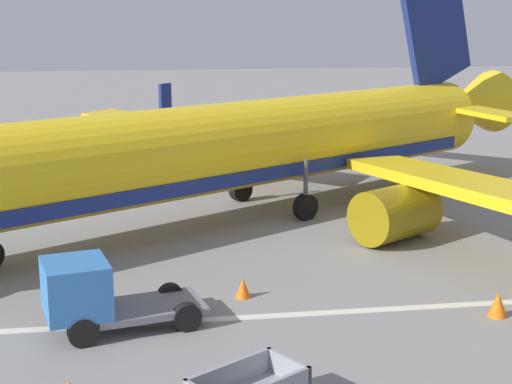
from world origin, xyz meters
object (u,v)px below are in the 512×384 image
(service_truck_beside_carts, at_px, (94,294))
(traffic_cone_mid_apron, at_px, (498,304))
(airplane, at_px, (246,146))
(traffic_cone_by_carts, at_px, (243,288))

(service_truck_beside_carts, height_order, traffic_cone_mid_apron, service_truck_beside_carts)
(airplane, distance_m, traffic_cone_by_carts, 10.41)
(service_truck_beside_carts, distance_m, traffic_cone_mid_apron, 11.59)
(service_truck_beside_carts, bearing_deg, traffic_cone_by_carts, 24.83)
(airplane, xyz_separation_m, traffic_cone_by_carts, (-1.48, -9.94, -2.74))
(service_truck_beside_carts, relative_size, traffic_cone_mid_apron, 6.31)
(airplane, xyz_separation_m, traffic_cone_mid_apron, (5.66, -12.59, -2.68))
(airplane, distance_m, service_truck_beside_carts, 13.49)
(traffic_cone_by_carts, bearing_deg, service_truck_beside_carts, -155.17)
(service_truck_beside_carts, xyz_separation_m, traffic_cone_by_carts, (4.40, 2.04, -0.78))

